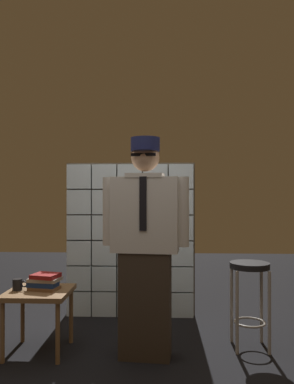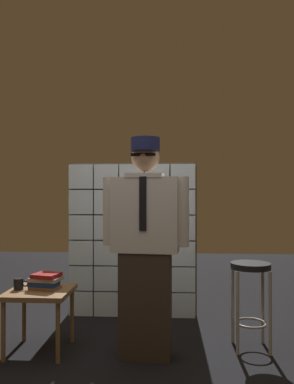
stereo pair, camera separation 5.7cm
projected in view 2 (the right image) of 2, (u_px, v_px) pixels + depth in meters
ground_plane at (111, 381)px, 2.77m from camera, size 12.00×12.00×0.00m
glass_block_wall at (132, 240)px, 4.26m from camera, size 1.41×0.10×1.69m
standing_person at (145, 243)px, 3.17m from camera, size 0.72×0.32×1.79m
bar_stool at (251, 285)px, 3.35m from camera, size 0.34×0.34×0.74m
side_table at (40, 298)px, 3.29m from camera, size 0.52×0.52×0.52m
book_stack at (45, 281)px, 3.31m from camera, size 0.28×0.23×0.13m
coffee_mug at (19, 284)px, 3.29m from camera, size 0.13×0.08×0.09m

